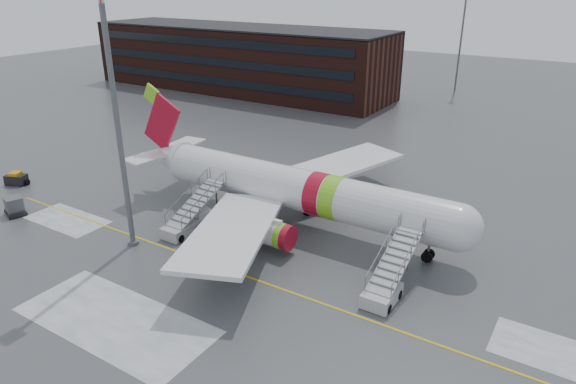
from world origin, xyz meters
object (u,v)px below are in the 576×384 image
Objects in this scene: airstair_fwd at (386,284)px; uld_container at (14,206)px; airstair_aft at (186,221)px; airliner at (291,189)px; light_mast_near at (114,97)px; baggage_tractor at (16,179)px; pushback_tug at (205,219)px.

uld_container is at bearing -170.35° from airstair_fwd.
airstair_fwd is 1.00× the size of airstair_aft.
airliner is 16.86m from light_mast_near.
airstair_fwd is at bearing -28.54° from airliner.
light_mast_near is (21.28, -2.72, 12.06)m from baggage_tractor.
airstair_fwd is 0.32× the size of light_mast_near.
airstair_aft reaches higher than uld_container.
baggage_tractor is (-42.49, -1.44, -0.46)m from airstair_fwd.
airstair_aft is 0.32× the size of light_mast_near.
airstair_fwd is at bearing 1.94° from baggage_tractor.
pushback_tug is (0.64, 1.71, -0.36)m from airstair_aft.
light_mast_near is at bearing 7.46° from uld_container.
uld_container reaches higher than pushback_tug.
airstair_fwd is at bearing 0.00° from airstair_aft.
airliner is 31.62m from baggage_tractor.
pushback_tug is 18.74m from uld_container.
airliner is 9.77m from airstair_aft.
airliner is 4.55× the size of airstair_fwd.
light_mast_near is (-2.95, -5.87, 11.97)m from pushback_tug.
pushback_tug is 13.65m from light_mast_near.
airstair_fwd is 2.45× the size of pushback_tug.
baggage_tractor is (-24.23, -3.15, -0.09)m from pushback_tug.
uld_container is (-35.33, -6.01, -0.25)m from airstair_fwd.
airstair_fwd is 2.63× the size of baggage_tractor.
uld_container is at bearing -155.68° from pushback_tug.
airstair_aft reaches higher than baggage_tractor.
uld_container is at bearing -172.54° from light_mast_near.
airstair_fwd is 35.84m from uld_container.
uld_container is 18.53m from light_mast_near.
airliner is at bearing 14.67° from baggage_tractor.
uld_container is 8.49m from baggage_tractor.
uld_container is 0.10× the size of light_mast_near.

